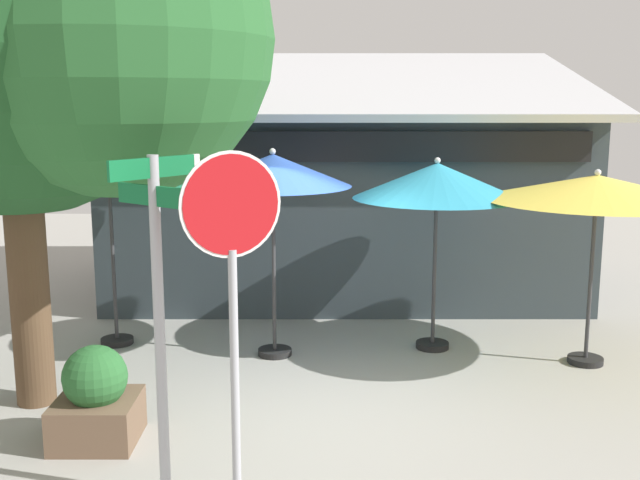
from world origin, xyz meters
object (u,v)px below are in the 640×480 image
sidewalk_planter (100,399)px  patio_umbrella_mustard_far_right (601,189)px  stop_sign (236,262)px  patio_umbrella_royal_blue_center (276,172)px  patio_umbrella_forest_green_left (113,175)px  patio_umbrella_teal_right (441,182)px  street_sign_post (162,293)px  shade_tree (38,10)px

sidewalk_planter → patio_umbrella_mustard_far_right: bearing=21.9°
stop_sign → patio_umbrella_royal_blue_center: stop_sign is taller
patio_umbrella_royal_blue_center → sidewalk_planter: bearing=-121.8°
patio_umbrella_forest_green_left → patio_umbrella_teal_right: (4.28, -0.18, -0.08)m
stop_sign → patio_umbrella_mustard_far_right: 5.31m
street_sign_post → patio_umbrella_mustard_far_right: size_ratio=1.06×
stop_sign → shade_tree: shade_tree is taller
sidewalk_planter → street_sign_post: bearing=-49.9°
patio_umbrella_teal_right → sidewalk_planter: size_ratio=2.64×
street_sign_post → shade_tree: (-1.54, 1.88, 2.40)m
patio_umbrella_forest_green_left → shade_tree: bearing=-91.5°
stop_sign → shade_tree: bearing=136.1°
stop_sign → patio_umbrella_forest_green_left: (-2.10, 4.23, 0.26)m
patio_umbrella_teal_right → stop_sign: bearing=-118.3°
patio_umbrella_forest_green_left → patio_umbrella_mustard_far_right: 6.18m
street_sign_post → patio_umbrella_teal_right: size_ratio=1.12×
stop_sign → patio_umbrella_teal_right: stop_sign is taller
patio_umbrella_royal_blue_center → patio_umbrella_forest_green_left: bearing=168.1°
patio_umbrella_royal_blue_center → shade_tree: bearing=-142.9°
stop_sign → street_sign_post: bearing=162.6°
patio_umbrella_teal_right → patio_umbrella_royal_blue_center: bearing=-172.4°
patio_umbrella_mustard_far_right → sidewalk_planter: (-5.53, -2.22, -1.79)m
patio_umbrella_teal_right → patio_umbrella_forest_green_left: bearing=177.6°
patio_umbrella_teal_right → patio_umbrella_mustard_far_right: (1.85, -0.60, -0.02)m
street_sign_post → patio_umbrella_forest_green_left: bearing=110.1°
patio_umbrella_mustard_far_right → shade_tree: shade_tree is taller
street_sign_post → shade_tree: 3.42m
patio_umbrella_mustard_far_right → sidewalk_planter: patio_umbrella_mustard_far_right is taller
street_sign_post → patio_umbrella_forest_green_left: size_ratio=1.10×
street_sign_post → stop_sign: 0.71m
street_sign_post → stop_sign: size_ratio=0.98×
patio_umbrella_forest_green_left → patio_umbrella_teal_right: size_ratio=1.02×
street_sign_post → patio_umbrella_royal_blue_center: (0.70, 3.58, 0.63)m
patio_umbrella_forest_green_left → patio_umbrella_royal_blue_center: bearing=-11.9°
stop_sign → shade_tree: size_ratio=0.45×
stop_sign → patio_umbrella_forest_green_left: 4.73m
patio_umbrella_forest_green_left → patio_umbrella_teal_right: patio_umbrella_forest_green_left is taller
patio_umbrella_forest_green_left → shade_tree: (-0.06, -2.16, 1.85)m
stop_sign → patio_umbrella_royal_blue_center: size_ratio=1.08×
stop_sign → sidewalk_planter: 2.53m
patio_umbrella_mustard_far_right → patio_umbrella_royal_blue_center: bearing=175.4°
street_sign_post → sidewalk_planter: (-0.87, 1.04, -1.33)m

